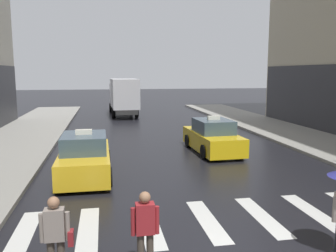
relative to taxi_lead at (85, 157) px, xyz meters
The scene contains 6 objects.
crosswalk_markings 6.34m from the taxi_lead, 48.81° to the right, with size 11.30×2.80×0.01m.
taxi_lead is the anchor object (origin of this frame).
taxi_second 6.77m from the taxi_lead, 27.86° to the left, with size 2.06×4.60×1.80m.
box_truck 19.17m from the taxi_lead, 82.47° to the left, with size 2.44×7.60×3.35m.
pedestrian_with_handbag 6.90m from the taxi_lead, 91.44° to the right, with size 0.60×0.24×1.65m.
pedestrian_plain_coat 7.08m from the taxi_lead, 77.95° to the right, with size 0.55×0.24×1.65m.
Camera 1 is at (-3.38, -5.57, 3.87)m, focal length 37.84 mm.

